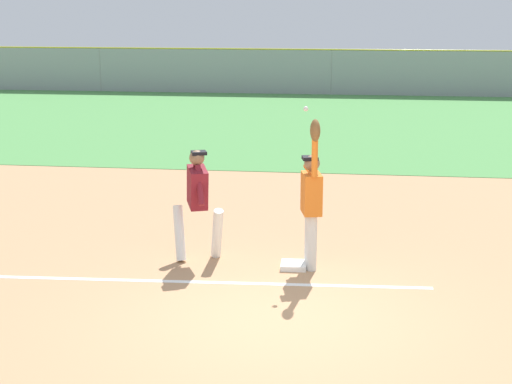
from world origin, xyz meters
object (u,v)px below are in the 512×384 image
at_px(first_base, 294,265).
at_px(baseball, 306,109).
at_px(parked_car_tan, 242,70).
at_px(runner, 198,197).
at_px(parked_car_silver, 378,71).
at_px(parked_car_white, 507,72).
at_px(fielder, 312,196).

distance_m(first_base, baseball, 2.34).
xyz_separation_m(baseball, parked_car_tan, (-4.53, 25.58, -1.69)).
relative_size(runner, parked_car_silver, 0.38).
bearing_deg(baseball, parked_car_tan, 100.05).
height_order(runner, parked_car_white, runner).
relative_size(parked_car_tan, parked_car_silver, 0.98).
relative_size(fielder, parked_car_white, 0.51).
xyz_separation_m(baseball, parked_car_white, (7.79, 25.99, -1.69)).
relative_size(baseball, parked_car_silver, 0.02).
distance_m(first_base, fielder, 1.11).
xyz_separation_m(fielder, runner, (-1.74, 0.19, -0.12)).
height_order(first_base, runner, runner).
bearing_deg(fielder, baseball, -73.98).
bearing_deg(fielder, parked_car_silver, -106.02).
relative_size(runner, parked_car_white, 0.38).
xyz_separation_m(runner, baseball, (1.62, 0.03, 1.37)).
xyz_separation_m(fielder, parked_car_tan, (-4.65, 25.80, -0.45)).
bearing_deg(parked_car_silver, baseball, -98.65).
bearing_deg(parked_car_tan, baseball, -80.72).
bearing_deg(runner, baseball, -19.60).
height_order(first_base, parked_car_tan, parked_car_tan).
bearing_deg(parked_car_silver, parked_car_white, -1.36).
distance_m(first_base, runner, 1.78).
bearing_deg(baseball, parked_car_silver, 85.89).
distance_m(runner, parked_car_silver, 25.92).
height_order(first_base, parked_car_white, parked_car_white).
xyz_separation_m(parked_car_tan, parked_car_white, (12.33, 0.41, 0.00)).
height_order(baseball, parked_car_tan, baseball).
relative_size(first_base, fielder, 0.17).
bearing_deg(parked_car_white, parked_car_tan, 179.61).
bearing_deg(parked_car_tan, runner, -84.27).
bearing_deg(fielder, parked_car_white, -118.53).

